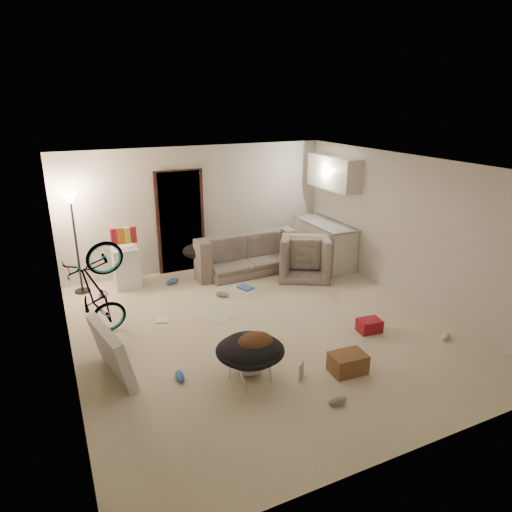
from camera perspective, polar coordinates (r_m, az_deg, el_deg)
name	(u,v)px	position (r m, az deg, el deg)	size (l,w,h in m)	color
floor	(263,328)	(7.18, 0.87, -8.97)	(5.50, 6.00, 0.02)	beige
ceiling	(264,164)	(6.39, 0.98, 11.38)	(5.50, 6.00, 0.02)	white
wall_back	(198,209)	(9.37, -7.23, 5.91)	(5.50, 0.02, 2.50)	beige
wall_front	(410,347)	(4.41, 18.70, -10.76)	(5.50, 0.02, 2.50)	beige
wall_left	(61,282)	(6.07, -23.23, -2.97)	(0.02, 6.00, 2.50)	beige
wall_right	(408,229)	(8.22, 18.50, 3.18)	(0.02, 6.00, 2.50)	beige
doorway	(180,222)	(9.28, -9.44, 4.20)	(0.85, 0.10, 2.04)	black
door_trim	(181,222)	(9.25, -9.39, 4.16)	(0.97, 0.04, 2.10)	#371C13
floor_lamp	(73,223)	(8.59, -21.86, 3.85)	(0.28, 0.28, 1.81)	black
kitchen_counter	(325,245)	(9.74, 8.59, 1.41)	(0.60, 1.50, 0.88)	beige
counter_top	(326,224)	(9.61, 8.73, 4.02)	(0.64, 1.54, 0.04)	gray
kitchen_uppers	(334,173)	(9.47, 9.72, 10.24)	(0.38, 1.40, 0.65)	beige
sofa	(242,256)	(9.37, -1.79, 0.05)	(2.11, 0.82, 0.62)	#323932
armchair	(304,259)	(9.19, 6.06, -0.37)	(0.98, 0.86, 0.64)	#323932
bicycle	(99,312)	(7.12, -18.98, -6.66)	(0.53, 1.52, 0.80)	black
book_asset	(299,382)	(5.94, 5.40, -15.43)	(0.17, 0.24, 0.02)	maroon
mini_fridge	(126,267)	(8.84, -15.92, -1.39)	(0.45, 0.45, 0.77)	white
snack_box_0	(113,237)	(8.63, -17.40, 2.29)	(0.10, 0.07, 0.30)	maroon
snack_box_1	(120,236)	(8.64, -16.62, 2.40)	(0.10, 0.07, 0.30)	#CF6119
snack_box_2	(127,235)	(8.66, -15.84, 2.50)	(0.10, 0.07, 0.30)	yellow
snack_box_3	(134,235)	(8.68, -15.06, 2.61)	(0.10, 0.07, 0.30)	maroon
saucer_chair	(250,356)	(5.76, -0.73, -12.38)	(0.85, 0.85, 0.61)	silver
hoodie	(255,343)	(5.66, -0.14, -10.77)	(0.48, 0.40, 0.22)	#4B2C19
sofa_drape	(197,251)	(8.98, -7.37, 0.60)	(0.56, 0.46, 0.28)	black
tv_box	(112,351)	(6.15, -17.61, -11.30)	(0.13, 1.06, 0.70)	silver
drink_case_a	(348,363)	(6.17, 11.40, -12.96)	(0.46, 0.33, 0.26)	brown
drink_case_b	(369,326)	(7.22, 13.99, -8.43)	(0.34, 0.25, 0.20)	maroon
juicer	(337,356)	(6.35, 10.05, -12.22)	(0.17, 0.17, 0.24)	silver
newspaper	(215,316)	(7.54, -5.17, -7.49)	(0.42, 0.55, 0.01)	beige
book_blue	(245,288)	(8.56, -1.32, -3.96)	(0.21, 0.28, 0.03)	#3259B7
book_white	(163,320)	(7.53, -11.60, -7.81)	(0.18, 0.24, 0.02)	silver
shoe_0	(172,281)	(8.88, -10.42, -3.12)	(0.29, 0.12, 0.11)	#3259B7
shoe_1	(223,294)	(8.21, -4.21, -4.79)	(0.27, 0.11, 0.10)	slate
shoe_2	(180,376)	(6.03, -9.50, -14.61)	(0.26, 0.10, 0.09)	#3259B7
shoe_3	(338,401)	(5.63, 10.16, -17.43)	(0.24, 0.10, 0.09)	slate
shoe_4	(445,335)	(7.41, 22.58, -9.12)	(0.27, 0.11, 0.10)	white
clothes_lump_b	(213,276)	(8.99, -5.43, -2.52)	(0.43, 0.37, 0.13)	black
clothes_lump_c	(247,368)	(6.09, -1.10, -13.82)	(0.39, 0.33, 0.12)	silver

